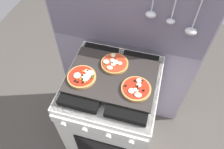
{
  "coord_description": "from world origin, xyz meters",
  "views": [
    {
      "loc": [
        0.21,
        -0.78,
        1.95
      ],
      "look_at": [
        0.0,
        0.0,
        0.93
      ],
      "focal_mm": 34.39,
      "sensor_mm": 36.0,
      "label": 1
    }
  ],
  "objects_px": {
    "stove": "(112,112)",
    "pizza_center": "(114,63)",
    "baking_tray": "(112,76)",
    "pizza_left": "(82,77)",
    "pizza_right": "(136,89)"
  },
  "relations": [
    {
      "from": "stove",
      "to": "pizza_center",
      "type": "height_order",
      "value": "pizza_center"
    },
    {
      "from": "stove",
      "to": "baking_tray",
      "type": "distance_m",
      "value": 0.46
    },
    {
      "from": "stove",
      "to": "pizza_center",
      "type": "bearing_deg",
      "value": 95.69
    },
    {
      "from": "stove",
      "to": "baking_tray",
      "type": "bearing_deg",
      "value": 90.0
    },
    {
      "from": "pizza_left",
      "to": "pizza_center",
      "type": "xyz_separation_m",
      "value": [
        0.16,
        0.15,
        -0.0
      ]
    },
    {
      "from": "pizza_center",
      "to": "stove",
      "type": "bearing_deg",
      "value": -84.31
    },
    {
      "from": "stove",
      "to": "pizza_center",
      "type": "distance_m",
      "value": 0.49
    },
    {
      "from": "baking_tray",
      "to": "pizza_left",
      "type": "bearing_deg",
      "value": -158.55
    },
    {
      "from": "stove",
      "to": "pizza_left",
      "type": "xyz_separation_m",
      "value": [
        -0.17,
        -0.06,
        0.48
      ]
    },
    {
      "from": "pizza_right",
      "to": "baking_tray",
      "type": "bearing_deg",
      "value": 158.27
    },
    {
      "from": "baking_tray",
      "to": "pizza_right",
      "type": "bearing_deg",
      "value": -21.73
    },
    {
      "from": "stove",
      "to": "baking_tray",
      "type": "xyz_separation_m",
      "value": [
        0.0,
        0.0,
        0.46
      ]
    },
    {
      "from": "pizza_right",
      "to": "pizza_center",
      "type": "xyz_separation_m",
      "value": [
        -0.17,
        0.15,
        0.0
      ]
    },
    {
      "from": "baking_tray",
      "to": "pizza_right",
      "type": "height_order",
      "value": "pizza_right"
    },
    {
      "from": "baking_tray",
      "to": "pizza_center",
      "type": "distance_m",
      "value": 0.09
    }
  ]
}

